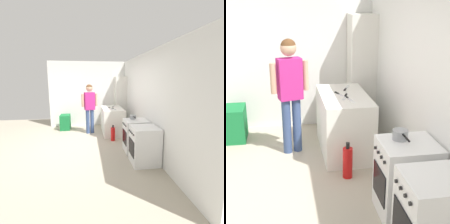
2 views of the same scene
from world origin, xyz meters
TOP-DOWN VIEW (x-y plane):
  - ground_plane at (0.00, 0.00)m, footprint 8.00×8.00m
  - back_wall at (0.00, 1.95)m, footprint 6.00×0.10m
  - side_wall_left at (-2.60, 0.40)m, footprint 0.10×3.10m
  - counter_unit at (-1.35, 1.20)m, footprint 1.30×0.70m
  - oven_left at (0.35, 1.58)m, footprint 0.57×0.62m
  - oven_right at (1.06, 1.58)m, footprint 0.58×0.62m
  - pot at (0.25, 1.52)m, footprint 0.35×0.17m
  - knife_bread at (-1.12, 1.23)m, footprint 0.35×0.10m
  - knife_utility at (-1.39, 1.13)m, footprint 0.25×0.11m
  - knife_chef at (-1.24, 1.19)m, footprint 0.30×0.13m
  - knife_carving at (-1.70, 1.30)m, footprint 0.32×0.15m
  - person at (-1.44, 0.42)m, footprint 0.28×0.55m
  - fire_extinguisher at (-0.52, 1.10)m, footprint 0.13×0.13m
  - recycling_crate_lower at (-2.06, -0.51)m, footprint 0.52×0.36m
  - recycling_crate_upper at (-2.06, -0.51)m, footprint 0.52×0.36m
  - larder_cabinet at (-2.30, 1.68)m, footprint 0.48×0.44m

SIDE VIEW (x-z plane):
  - ground_plane at x=0.00m, z-range 0.00..0.00m
  - recycling_crate_lower at x=-2.06m, z-range 0.00..0.28m
  - fire_extinguisher at x=-0.52m, z-range -0.03..0.47m
  - recycling_crate_upper at x=-2.06m, z-range 0.28..0.56m
  - oven_left at x=0.35m, z-range 0.00..0.85m
  - oven_right at x=1.06m, z-range 0.00..0.85m
  - counter_unit at x=-1.35m, z-range 0.00..0.90m
  - pot at x=0.25m, z-range 0.85..0.96m
  - knife_bread at x=-1.12m, z-range 0.90..0.91m
  - knife_carving at x=-1.70m, z-range 0.90..0.91m
  - knife_chef at x=-1.24m, z-range 0.90..0.91m
  - knife_utility at x=-1.39m, z-range 0.90..0.91m
  - larder_cabinet at x=-2.30m, z-range 0.00..2.00m
  - person at x=-1.44m, z-range 0.18..1.91m
  - back_wall at x=0.00m, z-range 0.00..2.60m
  - side_wall_left at x=-2.60m, z-range 0.00..2.60m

